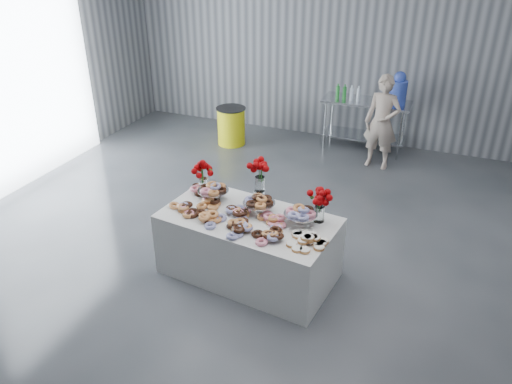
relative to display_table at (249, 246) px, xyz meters
The scene contains 16 objects.
ground 0.41m from the display_table, 166.20° to the left, with size 9.00×9.00×0.00m, color #35383D.
room_walls 2.31m from the display_table, 165.90° to the left, with size 8.04×9.04×4.02m.
display_table is the anchor object (origin of this frame).
prep_table 4.17m from the display_table, 83.79° to the left, with size 1.50×0.60×0.90m.
donut_mounds 0.42m from the display_table, 90.00° to the right, with size 1.80×0.80×0.09m, color #CE8D4B, non-canonical shape.
cake_stand_left 0.77m from the display_table, 158.17° to the left, with size 0.36×0.36×0.17m.
cake_stand_mid 0.54m from the display_table, 64.99° to the left, with size 0.36×0.36×0.17m.
cake_stand_right 0.77m from the display_table, ahead, with size 0.36×0.36×0.17m.
danish_pile 0.88m from the display_table, 17.89° to the right, with size 0.48×0.48×0.11m, color white, non-canonical shape.
bouquet_left 1.04m from the display_table, 154.99° to the left, with size 0.26×0.26×0.42m.
bouquet_right 1.02m from the display_table, 16.62° to the left, with size 0.26×0.26×0.42m.
bouquet_center 0.83m from the display_table, 91.55° to the left, with size 0.26×0.26×0.57m.
water_jug 4.32m from the display_table, 77.08° to the left, with size 0.28×0.28×0.55m.
drink_bottles 4.10m from the display_table, 88.15° to the left, with size 0.54×0.08×0.27m, color #268C33, non-canonical shape.
person 3.64m from the display_table, 76.74° to the left, with size 0.56×0.37×1.53m, color #CC8C93.
trash_barrel 3.92m from the display_table, 117.79° to the left, with size 0.53×0.53×0.69m.
Camera 1 is at (2.02, -4.31, 3.55)m, focal length 35.00 mm.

